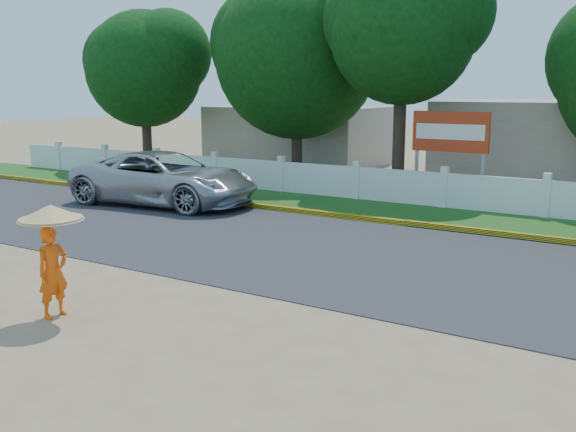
# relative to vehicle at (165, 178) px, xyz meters

# --- Properties ---
(ground) EXTENTS (120.00, 120.00, 0.00)m
(ground) POSITION_rel_vehicle_xyz_m (7.79, -7.08, -0.85)
(ground) COLOR #9E8460
(ground) RESTS_ON ground
(road) EXTENTS (60.00, 7.00, 0.02)m
(road) POSITION_rel_vehicle_xyz_m (7.79, -2.58, -0.84)
(road) COLOR #38383A
(road) RESTS_ON ground
(grass_verge) EXTENTS (60.00, 3.50, 0.03)m
(grass_verge) POSITION_rel_vehicle_xyz_m (7.79, 2.67, -0.83)
(grass_verge) COLOR #2D601E
(grass_verge) RESTS_ON ground
(curb) EXTENTS (40.00, 0.18, 0.16)m
(curb) POSITION_rel_vehicle_xyz_m (7.79, 0.97, -0.77)
(curb) COLOR yellow
(curb) RESTS_ON ground
(fence) EXTENTS (40.00, 0.10, 1.10)m
(fence) POSITION_rel_vehicle_xyz_m (7.79, 4.12, -0.30)
(fence) COLOR silver
(fence) RESTS_ON ground
(building_far) EXTENTS (8.00, 5.00, 2.80)m
(building_far) POSITION_rel_vehicle_xyz_m (-2.21, 11.92, 0.55)
(building_far) COLOR #B7AD99
(building_far) RESTS_ON ground
(vehicle) EXTENTS (6.36, 3.40, 1.70)m
(vehicle) POSITION_rel_vehicle_xyz_m (0.00, 0.00, 0.00)
(vehicle) COLOR #A9ADB1
(vehicle) RESTS_ON ground
(monk_with_parasol) EXTENTS (1.02, 1.02, 1.86)m
(monk_with_parasol) POSITION_rel_vehicle_xyz_m (5.58, -8.69, 0.37)
(monk_with_parasol) COLOR #FF5B0D
(monk_with_parasol) RESTS_ON ground
(billboard) EXTENTS (2.50, 0.13, 2.95)m
(billboard) POSITION_rel_vehicle_xyz_m (7.56, 5.22, 1.29)
(billboard) COLOR gray
(billboard) RESTS_ON ground
(tree_row) EXTENTS (35.10, 7.55, 8.65)m
(tree_row) POSITION_rel_vehicle_xyz_m (9.09, 7.21, 4.02)
(tree_row) COLOR #473828
(tree_row) RESTS_ON ground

